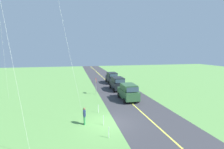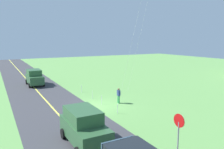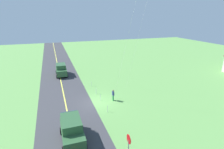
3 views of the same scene
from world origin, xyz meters
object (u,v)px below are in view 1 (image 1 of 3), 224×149
object	(u,v)px
car_parked_east_near	(117,83)
stop_sign	(96,83)
person_adult_near	(84,115)
car_suv_foreground	(128,92)
car_parked_east_far	(112,78)

from	to	relation	value
car_parked_east_near	stop_sign	bearing A→B (deg)	117.31
person_adult_near	car_suv_foreground	bearing A→B (deg)	139.48
car_suv_foreground	car_parked_east_near	size ratio (longest dim) A/B	1.00
car_parked_east_near	car_parked_east_far	bearing A→B (deg)	-4.02
car_parked_east_near	car_parked_east_far	world-z (taller)	same
car_parked_east_far	person_adult_near	distance (m)	20.44
car_parked_east_near	person_adult_near	xyz separation A→B (m)	(-12.78, 6.51, -0.29)
car_parked_east_near	stop_sign	xyz separation A→B (m)	(-2.08, 4.03, 0.65)
car_suv_foreground	stop_sign	xyz separation A→B (m)	(4.09, 3.93, 0.65)
car_parked_east_far	stop_sign	world-z (taller)	stop_sign
car_suv_foreground	person_adult_near	world-z (taller)	car_suv_foreground
car_suv_foreground	car_parked_east_near	distance (m)	6.17
car_parked_east_near	car_parked_east_far	size ratio (longest dim) A/B	1.00
car_suv_foreground	car_parked_east_far	distance (m)	12.62
car_parked_east_near	stop_sign	world-z (taller)	stop_sign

